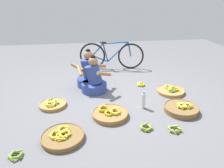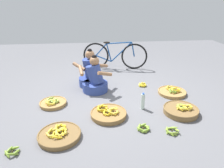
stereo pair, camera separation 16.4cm
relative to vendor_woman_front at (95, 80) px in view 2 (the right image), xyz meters
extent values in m
plane|color=slate|center=(0.30, -0.30, -0.24)|extent=(10.00, 10.00, 0.00)
cylinder|color=#334793|center=(0.00, 0.00, -0.15)|extent=(0.52, 0.52, 0.18)
cylinder|color=#334793|center=(0.00, 0.00, 0.12)|extent=(0.45, 0.41, 0.43)
sphere|color=#9E704C|center=(0.00, 0.00, 0.40)|extent=(0.19, 0.19, 0.19)
sphere|color=black|center=(0.00, 0.00, 0.47)|extent=(0.10, 0.10, 0.10)
cylinder|color=#9E704C|center=(-0.27, 0.04, 0.20)|extent=(0.12, 0.31, 0.16)
cylinder|color=#9E704C|center=(0.19, -0.20, 0.20)|extent=(0.31, 0.20, 0.16)
cylinder|color=#334793|center=(-0.08, 0.29, -0.15)|extent=(0.52, 0.52, 0.18)
cylinder|color=#334793|center=(-0.08, 0.29, 0.15)|extent=(0.34, 0.28, 0.46)
sphere|color=#9E704C|center=(-0.08, 0.29, 0.45)|extent=(0.19, 0.19, 0.19)
sphere|color=black|center=(-0.08, 0.29, 0.52)|extent=(0.10, 0.10, 0.10)
cylinder|color=#9E704C|center=(-0.31, 0.18, 0.24)|extent=(0.29, 0.24, 0.16)
cylinder|color=#9E704C|center=(0.17, 0.19, 0.24)|extent=(0.26, 0.27, 0.16)
torus|color=black|center=(0.08, 1.47, 0.10)|extent=(0.68, 0.18, 0.68)
torus|color=black|center=(1.08, 1.27, 0.10)|extent=(0.68, 0.18, 0.68)
cylinder|color=#1E4C8C|center=(0.74, 1.34, 0.21)|extent=(0.55, 0.14, 0.55)
cylinder|color=#1E4C8C|center=(0.42, 1.40, 0.18)|extent=(0.15, 0.06, 0.49)
cylinder|color=#1E4C8C|center=(0.68, 1.35, 0.45)|extent=(0.65, 0.16, 0.08)
cylinder|color=#1E4C8C|center=(0.28, 1.43, 0.02)|extent=(0.42, 0.11, 0.18)
cylinder|color=#1E4C8C|center=(0.22, 1.44, 0.26)|extent=(0.31, 0.09, 0.35)
cylinder|color=#1E4C8C|center=(1.04, 1.28, 0.29)|extent=(0.12, 0.05, 0.38)
ellipsoid|color=black|center=(0.36, 1.42, 0.45)|extent=(0.18, 0.08, 0.05)
cylinder|color=#A87F47|center=(1.53, -0.31, -0.22)|extent=(0.55, 0.55, 0.05)
torus|color=#A87F47|center=(1.53, -0.31, -0.19)|extent=(0.56, 0.56, 0.02)
ellipsoid|color=gold|center=(1.66, -0.31, -0.15)|extent=(0.06, 0.16, 0.09)
ellipsoid|color=gold|center=(1.59, -0.25, -0.16)|extent=(0.16, 0.05, 0.08)
ellipsoid|color=gold|center=(1.53, -0.33, -0.15)|extent=(0.05, 0.16, 0.08)
ellipsoid|color=gold|center=(1.60, -0.39, -0.15)|extent=(0.16, 0.06, 0.09)
sphere|color=#382D19|center=(1.60, -0.32, -0.16)|extent=(0.04, 0.04, 0.04)
ellipsoid|color=yellow|center=(1.57, -0.21, -0.16)|extent=(0.04, 0.13, 0.06)
ellipsoid|color=yellow|center=(1.54, -0.15, -0.16)|extent=(0.13, 0.08, 0.07)
ellipsoid|color=yellow|center=(1.49, -0.16, -0.16)|extent=(0.12, 0.10, 0.07)
ellipsoid|color=yellow|center=(1.46, -0.21, -0.17)|extent=(0.05, 0.13, 0.05)
ellipsoid|color=yellow|center=(1.50, -0.26, -0.16)|extent=(0.13, 0.06, 0.07)
ellipsoid|color=yellow|center=(1.55, -0.25, -0.16)|extent=(0.12, 0.10, 0.07)
sphere|color=#382D19|center=(1.52, -0.20, -0.16)|extent=(0.03, 0.03, 0.03)
ellipsoid|color=olive|center=(1.57, -0.38, -0.16)|extent=(0.06, 0.13, 0.06)
ellipsoid|color=olive|center=(1.53, -0.32, -0.16)|extent=(0.13, 0.07, 0.06)
ellipsoid|color=olive|center=(1.47, -0.36, -0.15)|extent=(0.05, 0.13, 0.08)
ellipsoid|color=olive|center=(1.52, -0.42, -0.15)|extent=(0.13, 0.05, 0.09)
sphere|color=#382D19|center=(1.52, -0.37, -0.16)|extent=(0.04, 0.04, 0.04)
cylinder|color=brown|center=(-0.54, -1.49, -0.21)|extent=(0.59, 0.59, 0.06)
torus|color=brown|center=(-0.54, -1.49, -0.18)|extent=(0.60, 0.60, 0.02)
ellipsoid|color=yellow|center=(-0.46, -1.48, -0.16)|extent=(0.06, 0.14, 0.06)
ellipsoid|color=yellow|center=(-0.48, -1.44, -0.15)|extent=(0.13, 0.11, 0.08)
ellipsoid|color=yellow|center=(-0.53, -1.43, -0.15)|extent=(0.14, 0.07, 0.08)
ellipsoid|color=yellow|center=(-0.58, -1.50, -0.15)|extent=(0.06, 0.14, 0.07)
ellipsoid|color=yellow|center=(-0.56, -1.53, -0.15)|extent=(0.12, 0.12, 0.07)
ellipsoid|color=yellow|center=(-0.48, -1.53, -0.16)|extent=(0.13, 0.11, 0.06)
sphere|color=#382D19|center=(-0.52, -1.49, -0.16)|extent=(0.03, 0.03, 0.03)
ellipsoid|color=yellow|center=(-0.48, -1.41, -0.15)|extent=(0.07, 0.14, 0.08)
ellipsoid|color=yellow|center=(-0.50, -1.35, -0.15)|extent=(0.13, 0.12, 0.08)
ellipsoid|color=yellow|center=(-0.57, -1.35, -0.15)|extent=(0.14, 0.11, 0.07)
ellipsoid|color=yellow|center=(-0.60, -1.39, -0.15)|extent=(0.06, 0.14, 0.08)
ellipsoid|color=yellow|center=(-0.56, -1.45, -0.15)|extent=(0.14, 0.09, 0.08)
ellipsoid|color=yellow|center=(-0.50, -1.44, -0.15)|extent=(0.13, 0.12, 0.07)
sphere|color=#382D19|center=(-0.54, -1.40, -0.15)|extent=(0.04, 0.04, 0.04)
ellipsoid|color=yellow|center=(-0.57, -1.50, -0.16)|extent=(0.04, 0.14, 0.05)
ellipsoid|color=yellow|center=(-0.63, -1.44, -0.15)|extent=(0.13, 0.04, 0.09)
ellipsoid|color=yellow|center=(-0.68, -1.46, -0.15)|extent=(0.11, 0.12, 0.08)
ellipsoid|color=yellow|center=(-0.68, -1.53, -0.16)|extent=(0.11, 0.12, 0.06)
ellipsoid|color=yellow|center=(-0.62, -1.56, -0.16)|extent=(0.14, 0.05, 0.05)
sphere|color=#382D19|center=(-0.63, -1.50, -0.16)|extent=(0.03, 0.03, 0.03)
ellipsoid|color=gold|center=(-0.49, -1.52, -0.16)|extent=(0.06, 0.15, 0.05)
ellipsoid|color=gold|center=(-0.55, -1.47, -0.15)|extent=(0.14, 0.03, 0.08)
ellipsoid|color=gold|center=(-0.62, -1.53, -0.16)|extent=(0.04, 0.15, 0.05)
ellipsoid|color=gold|center=(-0.55, -1.60, -0.16)|extent=(0.15, 0.03, 0.06)
sphere|color=#382D19|center=(-0.55, -1.53, -0.16)|extent=(0.03, 0.03, 0.03)
cylinder|color=olive|center=(0.19, -1.01, -0.21)|extent=(0.58, 0.58, 0.07)
torus|color=olive|center=(0.19, -1.01, -0.17)|extent=(0.59, 0.59, 0.02)
ellipsoid|color=yellow|center=(0.33, -1.04, -0.15)|extent=(0.06, 0.16, 0.07)
ellipsoid|color=yellow|center=(0.29, -0.96, -0.14)|extent=(0.15, 0.10, 0.09)
ellipsoid|color=yellow|center=(0.26, -0.96, -0.14)|extent=(0.15, 0.03, 0.09)
ellipsoid|color=yellow|center=(0.21, -0.98, -0.15)|extent=(0.12, 0.14, 0.06)
ellipsoid|color=yellow|center=(0.20, -1.06, -0.14)|extent=(0.10, 0.15, 0.09)
ellipsoid|color=yellow|center=(0.24, -1.09, -0.14)|extent=(0.16, 0.08, 0.09)
ellipsoid|color=yellow|center=(0.31, -1.08, -0.15)|extent=(0.14, 0.13, 0.07)
sphere|color=#382D19|center=(0.26, -1.03, -0.15)|extent=(0.03, 0.03, 0.03)
ellipsoid|color=gold|center=(0.16, -0.92, -0.14)|extent=(0.05, 0.16, 0.09)
ellipsoid|color=gold|center=(0.12, -0.85, -0.14)|extent=(0.16, 0.09, 0.08)
ellipsoid|color=gold|center=(0.06, -0.85, -0.14)|extent=(0.16, 0.10, 0.08)
ellipsoid|color=gold|center=(0.03, -0.90, -0.14)|extent=(0.06, 0.16, 0.08)
ellipsoid|color=gold|center=(0.07, -0.98, -0.15)|extent=(0.16, 0.08, 0.06)
ellipsoid|color=gold|center=(0.12, -0.98, -0.14)|extent=(0.16, 0.09, 0.09)
sphere|color=#382D19|center=(0.09, -0.91, -0.15)|extent=(0.03, 0.03, 0.03)
ellipsoid|color=gold|center=(0.22, -1.06, -0.15)|extent=(0.04, 0.12, 0.07)
ellipsoid|color=gold|center=(0.19, -1.01, -0.15)|extent=(0.12, 0.08, 0.07)
ellipsoid|color=gold|center=(0.16, -1.00, -0.15)|extent=(0.12, 0.03, 0.07)
ellipsoid|color=gold|center=(0.12, -1.03, -0.15)|extent=(0.07, 0.12, 0.06)
ellipsoid|color=gold|center=(0.11, -1.07, -0.16)|extent=(0.06, 0.12, 0.05)
ellipsoid|color=gold|center=(0.14, -1.10, -0.15)|extent=(0.12, 0.08, 0.05)
ellipsoid|color=gold|center=(0.20, -1.09, -0.15)|extent=(0.11, 0.10, 0.05)
sphere|color=#382D19|center=(0.16, -1.05, -0.15)|extent=(0.03, 0.03, 0.03)
cylinder|color=#A87F47|center=(-0.78, -0.52, -0.22)|extent=(0.47, 0.47, 0.05)
torus|color=#A87F47|center=(-0.78, -0.52, -0.19)|extent=(0.48, 0.48, 0.02)
ellipsoid|color=#9EB747|center=(-0.69, -0.51, -0.17)|extent=(0.06, 0.13, 0.06)
ellipsoid|color=#9EB747|center=(-0.70, -0.49, -0.17)|extent=(0.10, 0.12, 0.05)
ellipsoid|color=#9EB747|center=(-0.75, -0.47, -0.17)|extent=(0.13, 0.04, 0.06)
ellipsoid|color=#9EB747|center=(-0.80, -0.51, -0.17)|extent=(0.08, 0.13, 0.05)
ellipsoid|color=#9EB747|center=(-0.79, -0.55, -0.16)|extent=(0.09, 0.13, 0.08)
ellipsoid|color=#9EB747|center=(-0.75, -0.58, -0.17)|extent=(0.13, 0.05, 0.06)
ellipsoid|color=#9EB747|center=(-0.71, -0.57, -0.17)|extent=(0.12, 0.11, 0.06)
sphere|color=#382D19|center=(-0.74, -0.53, -0.17)|extent=(0.03, 0.03, 0.03)
ellipsoid|color=#9EB747|center=(-0.75, -0.47, -0.17)|extent=(0.06, 0.14, 0.06)
ellipsoid|color=#9EB747|center=(-0.77, -0.44, -0.17)|extent=(0.11, 0.13, 0.06)
ellipsoid|color=#9EB747|center=(-0.83, -0.42, -0.16)|extent=(0.14, 0.07, 0.08)
ellipsoid|color=#9EB747|center=(-0.86, -0.45, -0.16)|extent=(0.10, 0.13, 0.07)
ellipsoid|color=#9EB747|center=(-0.87, -0.51, -0.16)|extent=(0.09, 0.14, 0.08)
ellipsoid|color=#9EB747|center=(-0.84, -0.54, -0.17)|extent=(0.14, 0.08, 0.06)
ellipsoid|color=#9EB747|center=(-0.78, -0.53, -0.16)|extent=(0.13, 0.10, 0.08)
sphere|color=#382D19|center=(-0.81, -0.48, -0.17)|extent=(0.03, 0.03, 0.03)
ellipsoid|color=yellow|center=(-0.74, -0.58, -0.17)|extent=(0.04, 0.15, 0.06)
ellipsoid|color=yellow|center=(-0.78, -0.52, -0.16)|extent=(0.15, 0.09, 0.07)
ellipsoid|color=yellow|center=(-0.85, -0.53, -0.16)|extent=(0.13, 0.13, 0.07)
ellipsoid|color=yellow|center=(-0.85, -0.62, -0.16)|extent=(0.12, 0.13, 0.09)
ellipsoid|color=yellow|center=(-0.80, -0.64, -0.16)|extent=(0.15, 0.05, 0.08)
sphere|color=#382D19|center=(-0.81, -0.58, -0.16)|extent=(0.03, 0.03, 0.03)
cylinder|color=brown|center=(1.40, -1.04, -0.20)|extent=(0.57, 0.57, 0.09)
torus|color=brown|center=(1.40, -1.04, -0.16)|extent=(0.58, 0.58, 0.02)
ellipsoid|color=yellow|center=(1.56, -1.05, -0.12)|extent=(0.05, 0.13, 0.08)
ellipsoid|color=yellow|center=(1.53, -1.01, -0.13)|extent=(0.13, 0.08, 0.07)
ellipsoid|color=yellow|center=(1.46, -1.03, -0.13)|extent=(0.10, 0.12, 0.06)
ellipsoid|color=yellow|center=(1.46, -1.09, -0.13)|extent=(0.10, 0.12, 0.06)
ellipsoid|color=yellow|center=(1.52, -1.11, -0.12)|extent=(0.13, 0.07, 0.08)
sphere|color=#382D19|center=(1.50, -1.06, -0.13)|extent=(0.03, 0.03, 0.03)
ellipsoid|color=#8CAD38|center=(1.46, -1.01, -0.13)|extent=(0.04, 0.12, 0.05)
ellipsoid|color=#8CAD38|center=(1.41, -0.96, -0.13)|extent=(0.12, 0.04, 0.06)
ellipsoid|color=#8CAD38|center=(1.36, -0.99, -0.13)|extent=(0.08, 0.12, 0.05)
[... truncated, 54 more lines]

